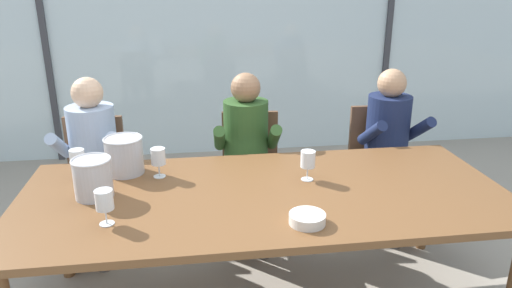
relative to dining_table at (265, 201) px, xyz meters
The scene contains 19 objects.
ground 1.21m from the dining_table, 90.00° to the left, with size 14.00×14.00×0.00m, color #9E9384.
window_glass_panel 2.74m from the dining_table, 90.00° to the left, with size 7.83×0.03×2.60m, color silver.
window_mullion_left 3.24m from the dining_table, 123.61° to the left, with size 0.06×0.06×2.60m, color #38383D.
window_mullion_right 3.24m from the dining_table, 56.39° to the left, with size 0.06×0.06×2.60m, color #38383D.
hillside_vineyard 5.80m from the dining_table, 90.00° to the left, with size 13.83×2.40×1.82m, color #477A38.
dining_table is the anchor object (origin of this frame).
chair_near_curtain 1.48m from the dining_table, 137.78° to the left, with size 0.47×0.47×0.89m.
chair_left_of_center 0.97m from the dining_table, 87.29° to the left, with size 0.47×0.47×0.89m.
chair_center 1.46m from the dining_table, 43.13° to the left, with size 0.46×0.46×0.89m.
person_pale_blue_shirt 1.36m from the dining_table, 141.54° to the left, with size 0.48×0.62×1.21m.
person_olive_shirt 0.84m from the dining_table, 89.83° to the left, with size 0.48×0.63×1.21m.
person_navy_polo 1.38m from the dining_table, 37.83° to the left, with size 0.49×0.63×1.21m.
ice_bucket_primary 0.92m from the dining_table, behind, with size 0.21×0.21×0.21m.
ice_bucket_secondary 0.88m from the dining_table, 154.41° to the left, with size 0.23×0.23×0.22m.
tasting_bowl 0.41m from the dining_table, 69.18° to the right, with size 0.17×0.17×0.05m, color silver.
wine_glass_by_left_taster 1.10m from the dining_table, 162.27° to the left, with size 0.08×0.08×0.17m.
wine_glass_near_bucket 0.67m from the dining_table, 153.59° to the left, with size 0.08×0.08×0.17m.
wine_glass_center_pour 0.34m from the dining_table, 25.13° to the left, with size 0.08×0.08×0.17m.
wine_glass_by_right_taster 0.85m from the dining_table, 162.75° to the right, with size 0.08×0.08×0.17m.
Camera 1 is at (-0.37, -2.30, 1.84)m, focal length 33.27 mm.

